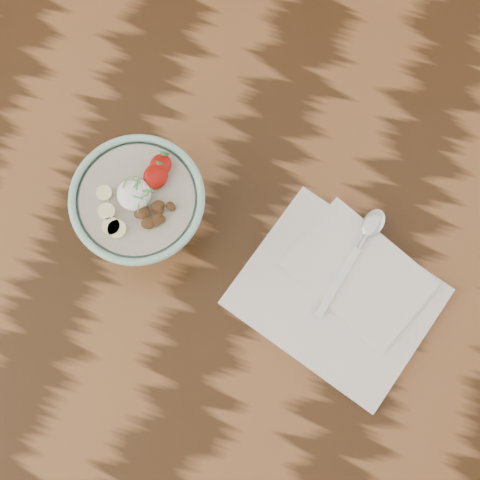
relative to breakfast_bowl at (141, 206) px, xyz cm
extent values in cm
cube|color=black|center=(-8.08, 4.24, -7.88)|extent=(160.00, 90.00, 4.00)
cylinder|color=#8EBFAD|center=(-0.02, -0.03, -5.34)|extent=(7.67, 7.67, 1.10)
torus|color=#8EBFAD|center=(-0.02, -0.03, 3.61)|extent=(17.44, 17.44, 1.00)
cylinder|color=#BCB39C|center=(-0.02, -0.03, 3.07)|extent=(14.80, 14.80, 0.91)
ellipsoid|color=white|center=(-0.36, 0.26, 4.36)|extent=(4.36, 4.36, 2.40)
ellipsoid|color=#930B06|center=(1.50, 4.97, 4.28)|extent=(2.76, 3.03, 1.52)
cone|color=#286623|center=(1.50, 6.21, 4.58)|extent=(1.40, 1.03, 1.52)
ellipsoid|color=#930B06|center=(1.43, 3.34, 4.39)|extent=(3.14, 3.46, 1.73)
cone|color=#286623|center=(1.43, 4.76, 4.69)|extent=(1.40, 1.03, 1.52)
cylinder|color=beige|center=(-2.91, -2.91, 3.92)|extent=(2.19, 2.19, 0.70)
cylinder|color=beige|center=(-0.85, -4.62, 3.92)|extent=(2.35, 2.35, 0.70)
cylinder|color=beige|center=(-4.07, -0.73, 3.92)|extent=(2.02, 2.02, 0.70)
cylinder|color=beige|center=(-1.70, -4.50, 3.92)|extent=(2.30, 2.30, 0.70)
ellipsoid|color=#4C2F16|center=(3.43, -1.96, 4.08)|extent=(1.90, 1.94, 1.07)
ellipsoid|color=#4C2F16|center=(3.25, -0.59, 3.96)|extent=(1.39, 1.38, 0.67)
ellipsoid|color=#4C2F16|center=(2.81, -0.40, 4.02)|extent=(1.69, 1.56, 1.00)
ellipsoid|color=#4C2F16|center=(3.03, -0.10, 4.09)|extent=(2.07, 1.96, 1.01)
ellipsoid|color=#4C2F16|center=(1.01, -1.92, 3.93)|extent=(1.59, 1.58, 0.82)
ellipsoid|color=#4C2F16|center=(2.61, -2.69, 4.13)|extent=(2.25, 2.16, 1.19)
ellipsoid|color=#4C2F16|center=(3.45, -1.50, 3.99)|extent=(1.44, 1.62, 1.01)
ellipsoid|color=#4C2F16|center=(3.82, -1.74, 4.02)|extent=(1.83, 1.74, 0.84)
ellipsoid|color=#4C2F16|center=(1.52, -1.11, 3.94)|extent=(1.28, 1.38, 0.85)
ellipsoid|color=#4C2F16|center=(4.53, 0.30, 4.01)|extent=(1.75, 1.64, 0.76)
ellipsoid|color=#4C2F16|center=(1.47, -1.59, 4.15)|extent=(2.28, 2.21, 1.07)
cylinder|color=#438E3C|center=(-1.64, 0.99, 5.52)|extent=(0.25, 1.33, 0.23)
cylinder|color=#438E3C|center=(1.59, 0.76, 5.52)|extent=(0.63, 1.35, 0.23)
cylinder|color=#438E3C|center=(-1.20, 1.77, 5.52)|extent=(1.32, 1.15, 0.23)
cylinder|color=#438E3C|center=(1.26, 0.15, 5.52)|extent=(0.95, 0.85, 0.22)
cylinder|color=#438E3C|center=(-0.40, 1.72, 5.52)|extent=(1.31, 0.42, 0.22)
cylinder|color=#438E3C|center=(1.15, 0.95, 5.52)|extent=(0.92, 0.62, 0.21)
cylinder|color=#438E3C|center=(1.84, -0.45, 5.52)|extent=(0.37, 1.10, 0.22)
cylinder|color=#438E3C|center=(-0.09, 1.16, 5.52)|extent=(0.43, 1.29, 0.22)
cylinder|color=#438E3C|center=(0.55, -0.26, 5.52)|extent=(1.24, 0.19, 0.22)
cylinder|color=#438E3C|center=(-0.20, 1.35, 5.52)|extent=(0.56, 1.29, 0.22)
cylinder|color=#438E3C|center=(1.53, 0.89, 5.52)|extent=(1.40, 0.63, 0.23)
cylinder|color=#438E3C|center=(1.09, -1.54, 5.52)|extent=(0.39, 1.09, 0.22)
cylinder|color=#438E3C|center=(-0.24, 1.55, 5.52)|extent=(0.46, 1.18, 0.22)
cube|color=silver|center=(28.43, -2.36, -5.40)|extent=(30.06, 26.89, 0.97)
cube|color=silver|center=(30.37, 1.51, -4.63)|extent=(21.85, 18.83, 0.58)
cube|color=silver|center=(27.97, -0.63, -4.17)|extent=(3.59, 10.91, 0.33)
cylinder|color=silver|center=(29.59, 6.09, -4.00)|extent=(1.32, 2.94, 0.67)
ellipsoid|color=silver|center=(30.23, 8.76, -3.88)|extent=(3.86, 4.94, 0.91)
camera|label=1|loc=(20.13, -18.97, 84.84)|focal=50.00mm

